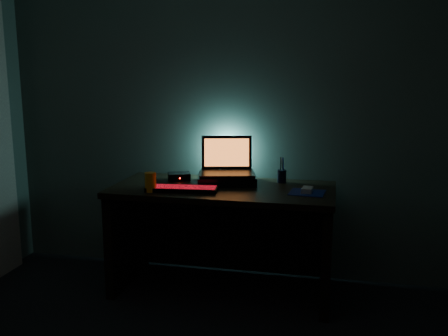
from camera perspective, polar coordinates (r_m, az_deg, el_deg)
name	(u,v)px	position (r m, az deg, el deg)	size (l,w,h in m)	color
room	(120,150)	(1.78, -11.78, 2.03)	(3.50, 4.00, 2.50)	black
desk	(224,221)	(3.50, 0.04, -6.09)	(1.50, 0.70, 0.75)	black
riser	(227,179)	(3.49, 0.34, -1.25)	(0.40, 0.30, 0.06)	black
laptop	(227,165)	(3.53, 0.33, 0.35)	(0.43, 0.36, 0.26)	black
keyboard	(182,189)	(3.28, -4.82, -2.37)	(0.48, 0.20, 0.03)	black
mousepad	(307,193)	(3.26, 9.48, -2.78)	(0.22, 0.20, 0.00)	navy
mouse	(307,190)	(3.26, 9.49, -2.47)	(0.06, 0.11, 0.03)	#99989D
pen_cup	(282,176)	(3.53, 6.62, -0.95)	(0.06, 0.06, 0.09)	black
juice_glass	(150,182)	(3.28, -8.40, -1.60)	(0.07, 0.07, 0.13)	orange
router	(179,176)	(3.61, -5.15, -0.97)	(0.19, 0.17, 0.05)	black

